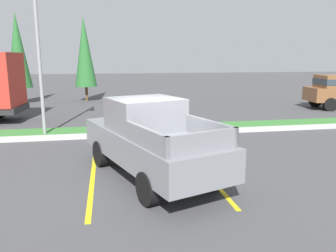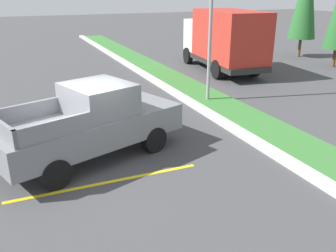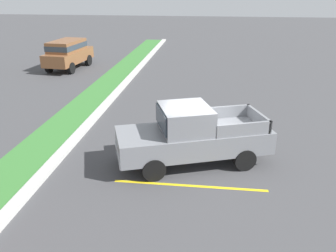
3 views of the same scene
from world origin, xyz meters
name	(u,v)px [view 1 (image 1 of 3)]	position (x,y,z in m)	size (l,w,h in m)	color
ground_plane	(162,178)	(0.00, 0.00, 0.00)	(120.00, 120.00, 0.00)	#424244
parking_line_near	(92,180)	(-1.82, 0.18, 0.00)	(0.12, 4.80, 0.01)	yellow
parking_line_far	(206,173)	(1.28, 0.18, 0.00)	(0.12, 4.80, 0.01)	yellow
curb_strip	(142,134)	(0.00, 5.00, 0.07)	(56.00, 0.40, 0.15)	#B2B2AD
grass_median	(139,129)	(0.00, 6.10, 0.03)	(56.00, 1.80, 0.06)	#387533
pickup_truck_main	(150,139)	(-0.29, 0.22, 1.04)	(3.54, 5.55, 2.10)	black
street_light	(36,28)	(-3.96, 5.76, 4.29)	(0.24, 1.49, 7.46)	gray
cypress_tree_left_inner	(18,51)	(-7.24, 16.43, 3.62)	(1.60, 1.60, 6.16)	brown
cypress_tree_center	(85,52)	(-2.82, 16.84, 3.53)	(1.56, 1.56, 6.01)	brown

